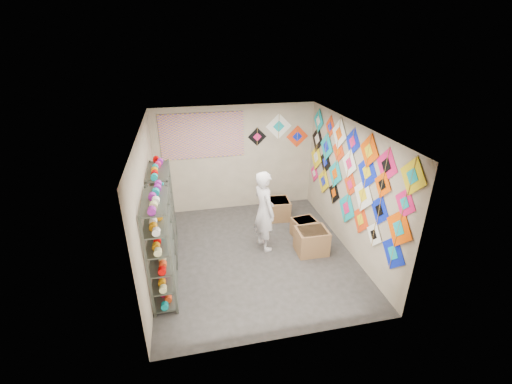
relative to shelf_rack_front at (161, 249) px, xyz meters
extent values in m
plane|color=#302D2A|center=(1.78, 0.85, -0.95)|extent=(4.50, 4.50, 0.00)
plane|color=#B9A88D|center=(1.78, 3.10, 0.40)|extent=(4.00, 0.00, 4.00)
plane|color=#B9A88D|center=(1.78, -1.40, 0.40)|extent=(4.00, 0.00, 4.00)
plane|color=#B9A88D|center=(-0.22, 0.85, 0.40)|extent=(0.00, 4.50, 4.50)
plane|color=#B9A88D|center=(3.78, 0.85, 0.40)|extent=(0.00, 4.50, 4.50)
plane|color=slate|center=(1.78, 0.85, 1.75)|extent=(4.50, 4.50, 0.00)
cube|color=#4C5147|center=(0.00, 0.00, 0.00)|extent=(0.40, 1.10, 1.90)
cube|color=#4C5147|center=(0.00, 1.30, 0.00)|extent=(0.40, 1.10, 1.90)
cylinder|color=#FF195F|center=(0.00, -0.48, 0.09)|extent=(0.12, 0.10, 0.12)
cylinder|color=#FF4818|center=(0.00, -0.29, 0.09)|extent=(0.12, 0.10, 0.12)
cylinder|color=orange|center=(0.00, -0.10, 0.09)|extent=(0.12, 0.10, 0.12)
cylinder|color=white|center=(0.00, 0.10, 0.09)|extent=(0.12, 0.10, 0.12)
cylinder|color=#D40000|center=(0.00, 0.29, 0.09)|extent=(0.12, 0.10, 0.12)
cylinder|color=purple|center=(0.00, 0.48, 0.09)|extent=(0.12, 0.10, 0.12)
cylinder|color=#E7E594|center=(0.00, 0.82, 0.09)|extent=(0.12, 0.10, 0.12)
cylinder|color=#0A999B|center=(0.00, 1.01, 0.09)|extent=(0.12, 0.10, 0.12)
cylinder|color=#FF195F|center=(0.00, 1.20, 0.09)|extent=(0.12, 0.10, 0.12)
cylinder|color=#FF4818|center=(0.00, 1.40, 0.09)|extent=(0.12, 0.10, 0.12)
cylinder|color=orange|center=(0.00, 1.59, 0.09)|extent=(0.12, 0.10, 0.12)
cylinder|color=white|center=(0.00, 1.78, 0.09)|extent=(0.12, 0.10, 0.12)
cube|color=#0B20C3|center=(3.77, -0.90, -0.02)|extent=(0.02, 0.66, 0.66)
cube|color=white|center=(3.75, -0.32, -0.02)|extent=(0.01, 0.51, 0.51)
cube|color=#ED3B0F|center=(3.77, 0.22, -0.01)|extent=(0.03, 0.62, 0.62)
cube|color=#0FA7AD|center=(3.75, 0.79, -0.04)|extent=(0.04, 0.71, 0.71)
cube|color=black|center=(3.77, 1.48, 0.00)|extent=(0.03, 0.56, 0.56)
cube|color=yellow|center=(3.75, 2.06, 0.04)|extent=(0.03, 0.64, 0.64)
cube|color=#EC1562|center=(3.77, 2.71, 0.00)|extent=(0.01, 0.50, 0.50)
cube|color=#FF5000|center=(3.75, -0.94, 0.48)|extent=(0.04, 0.69, 0.69)
cube|color=#0B20C3|center=(3.77, -0.33, 0.49)|extent=(0.01, 0.59, 0.59)
cube|color=white|center=(3.75, 0.23, 0.52)|extent=(0.04, 0.70, 0.70)
cube|color=#ED3B0F|center=(3.77, 0.79, 0.50)|extent=(0.02, 0.55, 0.55)
cube|color=#0FA7AD|center=(3.75, 1.49, 0.46)|extent=(0.04, 0.66, 0.66)
cube|color=black|center=(3.77, 2.10, 0.53)|extent=(0.02, 0.62, 0.62)
cube|color=yellow|center=(3.75, 2.63, 0.46)|extent=(0.03, 0.68, 0.68)
cube|color=#EC1562|center=(3.77, -0.94, 0.93)|extent=(0.02, 0.52, 0.52)
cube|color=#FF5000|center=(3.75, -0.31, 0.97)|extent=(0.03, 0.51, 0.51)
cube|color=#0B20C3|center=(3.77, 0.24, 0.99)|extent=(0.04, 0.70, 0.70)
cube|color=white|center=(3.75, 0.91, 0.91)|extent=(0.02, 0.61, 0.61)
cube|color=#ED3B0F|center=(3.77, 1.48, 0.99)|extent=(0.01, 0.57, 0.57)
cube|color=#0FA7AD|center=(3.75, 2.08, 0.90)|extent=(0.01, 0.69, 0.69)
cube|color=black|center=(3.77, 2.68, 0.91)|extent=(0.04, 0.68, 0.68)
cube|color=yellow|center=(3.75, -1.01, 1.40)|extent=(0.03, 0.62, 0.62)
cube|color=#EC1562|center=(3.77, -0.31, 1.31)|extent=(0.02, 0.63, 0.63)
cube|color=#FF5000|center=(3.75, 0.25, 1.39)|extent=(0.02, 0.65, 0.65)
cube|color=#0B20C3|center=(3.77, 0.91, 1.36)|extent=(0.04, 0.60, 0.60)
cube|color=white|center=(3.75, 1.49, 1.37)|extent=(0.02, 0.69, 0.69)
cube|color=#ED3B0F|center=(3.77, 2.01, 1.39)|extent=(0.01, 0.51, 0.51)
cube|color=#0FA7AD|center=(3.75, 2.66, 1.37)|extent=(0.01, 0.58, 0.58)
cube|color=black|center=(2.33, 3.09, 0.94)|extent=(0.48, 0.02, 0.48)
cube|color=white|center=(2.88, 3.09, 1.18)|extent=(0.66, 0.02, 0.66)
cube|color=#ED3B0F|center=(3.38, 3.09, 0.89)|extent=(0.58, 0.02, 0.58)
cube|color=#6F499F|center=(0.98, 3.08, 1.05)|extent=(2.00, 0.01, 1.10)
imported|color=silver|center=(2.04, 1.08, -0.07)|extent=(0.86, 0.75, 1.76)
cube|color=brown|center=(2.98, 0.68, -0.68)|extent=(0.64, 0.54, 0.53)
cube|color=brown|center=(3.04, 1.32, -0.74)|extent=(0.57, 0.49, 0.42)
cube|color=brown|center=(2.70, 2.26, -0.70)|extent=(0.56, 0.61, 0.50)
camera|label=1|loc=(0.54, -5.02, 3.29)|focal=24.00mm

